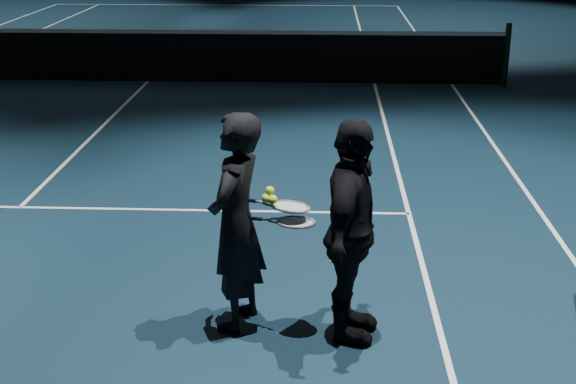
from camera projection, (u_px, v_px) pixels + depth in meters
The scene contains 10 objects.
floor at pixel (147, 82), 14.53m from camera, with size 36.00×36.00×0.00m, color #0D1D32.
court_lines at pixel (147, 82), 14.52m from camera, with size 10.98×23.78×0.01m, color white, non-canonical shape.
net_post_right at pixel (506, 55), 14.06m from camera, with size 0.10×0.10×1.10m, color black.
net_mesh at pixel (146, 58), 14.37m from camera, with size 12.80×0.02×0.86m, color black.
net_tape at pixel (144, 31), 14.22m from camera, with size 12.80×0.03×0.07m, color white.
player_a at pixel (236, 223), 5.88m from camera, with size 0.61×0.40×1.66m, color black.
player_b at pixel (351, 233), 5.70m from camera, with size 0.97×0.41×1.66m, color black.
racket_lower at pixel (296, 222), 5.77m from camera, with size 0.68×0.22×0.03m, color black, non-canonical shape.
racket_upper at pixel (290, 207), 5.78m from camera, with size 0.68×0.22×0.03m, color black, non-canonical shape.
tennis_balls at pixel (270, 196), 5.76m from camera, with size 0.12×0.10×0.12m, color #B2D02C, non-canonical shape.
Camera 1 is at (3.21, -14.21, 3.03)m, focal length 50.00 mm.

